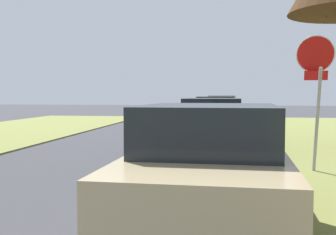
# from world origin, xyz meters

# --- Properties ---
(stop_sign_far) EXTENTS (0.81, 0.73, 2.91)m
(stop_sign_far) POSITION_xyz_m (4.50, 9.93, 2.15)
(stop_sign_far) COLOR #9EA0A5
(stop_sign_far) RESTS_ON grass_verge_right
(parked_sedan_tan) EXTENTS (2.06, 4.45, 1.57)m
(parked_sedan_tan) POSITION_xyz_m (2.45, 6.02, 0.72)
(parked_sedan_tan) COLOR tan
(parked_sedan_tan) RESTS_ON ground
(parked_sedan_black) EXTENTS (2.06, 4.45, 1.57)m
(parked_sedan_black) POSITION_xyz_m (2.23, 12.92, 0.72)
(parked_sedan_black) COLOR black
(parked_sedan_black) RESTS_ON ground
(parked_sedan_red) EXTENTS (2.06, 4.45, 1.57)m
(parked_sedan_red) POSITION_xyz_m (2.13, 19.26, 0.72)
(parked_sedan_red) COLOR red
(parked_sedan_red) RESTS_ON ground
(parked_sedan_green) EXTENTS (2.06, 4.45, 1.57)m
(parked_sedan_green) POSITION_xyz_m (2.27, 26.35, 0.72)
(parked_sedan_green) COLOR #28663D
(parked_sedan_green) RESTS_ON ground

